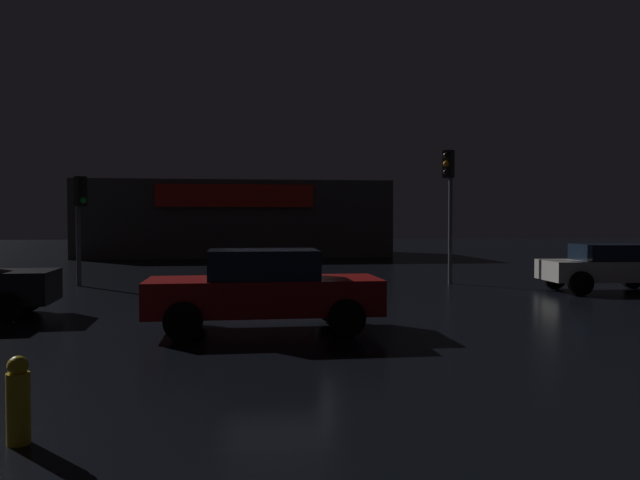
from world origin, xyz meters
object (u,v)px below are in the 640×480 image
at_px(traffic_signal_main, 449,189).
at_px(car_crossing, 609,266).
at_px(store_building, 236,219).
at_px(fire_hydrant, 18,401).
at_px(car_near, 264,289).
at_px(traffic_signal_opposite, 80,209).

bearing_deg(traffic_signal_main, car_crossing, -35.30).
relative_size(store_building, car_crossing, 4.61).
bearing_deg(fire_hydrant, car_near, 66.81).
bearing_deg(car_crossing, car_near, -152.32).
xyz_separation_m(traffic_signal_main, car_crossing, (4.05, -2.87, -2.48)).
bearing_deg(store_building, car_near, -88.49).
xyz_separation_m(store_building, car_near, (0.74, -28.06, -1.44)).
distance_m(store_building, car_crossing, 25.24).
height_order(traffic_signal_main, car_near, traffic_signal_main).
bearing_deg(traffic_signal_main, fire_hydrant, -122.36).
xyz_separation_m(car_near, car_crossing, (10.63, 5.57, -0.05)).
bearing_deg(car_crossing, traffic_signal_opposite, 167.48).
xyz_separation_m(store_building, traffic_signal_main, (7.32, -19.62, 0.98)).
height_order(traffic_signal_main, fire_hydrant, traffic_signal_main).
height_order(traffic_signal_opposite, fire_hydrant, traffic_signal_opposite).
relative_size(store_building, traffic_signal_main, 4.02).
xyz_separation_m(traffic_signal_main, fire_hydrant, (-9.15, -14.44, -2.82)).
xyz_separation_m(traffic_signal_opposite, car_near, (5.66, -9.19, -1.73)).
height_order(traffic_signal_main, traffic_signal_opposite, traffic_signal_main).
bearing_deg(car_near, store_building, 91.51).
xyz_separation_m(traffic_signal_opposite, fire_hydrant, (3.09, -15.19, -2.12)).
height_order(store_building, car_near, store_building).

